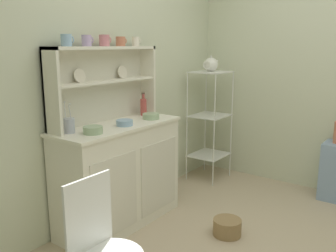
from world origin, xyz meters
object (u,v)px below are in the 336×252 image
object	(u,v)px
bakers_rack	(210,114)
wire_chair	(100,242)
jam_bottle	(143,106)
porcelain_teapot	(211,64)
hutch_cabinet	(120,174)
floor_basket	(227,227)
hutch_shelf_unit	(102,78)
bowl_mixing_large	(93,130)
utensil_jar	(69,125)
cup_sky_0	(66,40)

from	to	relation	value
bakers_rack	wire_chair	xyz separation A→B (m)	(-2.35, -0.72, -0.23)
jam_bottle	porcelain_teapot	world-z (taller)	porcelain_teapot
hutch_cabinet	floor_basket	distance (m)	0.98
jam_bottle	hutch_shelf_unit	bearing A→B (deg)	169.74
hutch_cabinet	porcelain_teapot	size ratio (longest dim) A/B	4.79
bakers_rack	bowl_mixing_large	xyz separation A→B (m)	(-1.75, -0.03, 0.15)
bowl_mixing_large	utensil_jar	xyz separation A→B (m)	(-0.09, 0.15, 0.03)
hutch_cabinet	bakers_rack	xyz separation A→B (m)	(1.41, -0.04, 0.30)
floor_basket	cup_sky_0	world-z (taller)	cup_sky_0
hutch_shelf_unit	bowl_mixing_large	bearing A→B (deg)	-144.84
hutch_shelf_unit	wire_chair	world-z (taller)	hutch_shelf_unit
floor_basket	hutch_shelf_unit	bearing A→B (deg)	109.82
floor_basket	cup_sky_0	xyz separation A→B (m)	(-0.73, 0.96, 1.47)
hutch_cabinet	jam_bottle	world-z (taller)	jam_bottle
wire_chair	jam_bottle	xyz separation A→B (m)	(1.36, 0.85, 0.44)
hutch_shelf_unit	hutch_cabinet	bearing A→B (deg)	-90.00
cup_sky_0	utensil_jar	xyz separation A→B (m)	(-0.06, -0.04, -0.61)
hutch_cabinet	cup_sky_0	world-z (taller)	cup_sky_0
bakers_rack	floor_basket	world-z (taller)	bakers_rack
wire_chair	floor_basket	distance (m)	1.38
bowl_mixing_large	porcelain_teapot	size ratio (longest dim) A/B	0.59
wire_chair	porcelain_teapot	size ratio (longest dim) A/B	3.54
hutch_cabinet	wire_chair	distance (m)	1.22
bowl_mixing_large	utensil_jar	size ratio (longest dim) A/B	0.61
jam_bottle	floor_basket	bearing A→B (deg)	-94.11
hutch_cabinet	utensil_jar	size ratio (longest dim) A/B	4.88
bowl_mixing_large	cup_sky_0	bearing A→B (deg)	100.08
wire_chair	porcelain_teapot	world-z (taller)	porcelain_teapot
hutch_cabinet	utensil_jar	xyz separation A→B (m)	(-0.43, 0.08, 0.48)
wire_chair	porcelain_teapot	distance (m)	2.58
cup_sky_0	utensil_jar	bearing A→B (deg)	-141.09
hutch_shelf_unit	bowl_mixing_large	size ratio (longest dim) A/B	7.52
utensil_jar	porcelain_teapot	world-z (taller)	porcelain_teapot
cup_sky_0	bowl_mixing_large	bearing A→B (deg)	-79.92
bowl_mixing_large	jam_bottle	xyz separation A→B (m)	(0.76, 0.16, 0.06)
hutch_cabinet	bowl_mixing_large	bearing A→B (deg)	-167.69
wire_chair	utensil_jar	size ratio (longest dim) A/B	3.60
porcelain_teapot	floor_basket	bearing A→B (deg)	-143.12
utensil_jar	floor_basket	bearing A→B (deg)	-49.26
bakers_rack	hutch_cabinet	bearing A→B (deg)	178.18
cup_sky_0	wire_chair	bearing A→B (deg)	-122.57
bakers_rack	wire_chair	bearing A→B (deg)	-162.91
jam_bottle	bakers_rack	bearing A→B (deg)	-7.57
hutch_cabinet	floor_basket	xyz separation A→B (m)	(0.36, -0.83, -0.38)
floor_basket	cup_sky_0	distance (m)	1.90
hutch_shelf_unit	bakers_rack	distance (m)	1.51
hutch_shelf_unit	wire_chair	size ratio (longest dim) A/B	1.26
jam_bottle	porcelain_teapot	xyz separation A→B (m)	(0.99, -0.13, 0.34)
wire_chair	floor_basket	world-z (taller)	wire_chair
bowl_mixing_large	utensil_jar	bearing A→B (deg)	120.76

